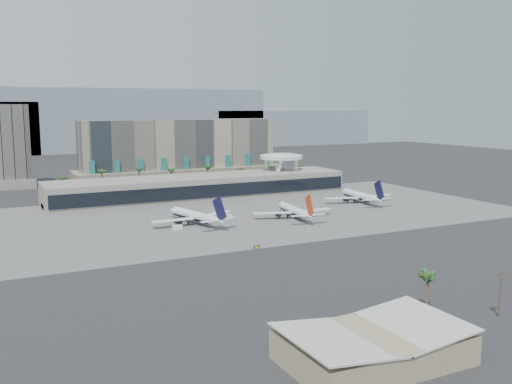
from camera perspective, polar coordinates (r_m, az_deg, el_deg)
name	(u,v)px	position (r m, az deg, el deg)	size (l,w,h in m)	color
ground	(302,236)	(226.64, 4.64, -4.44)	(900.00, 900.00, 0.00)	#232326
apron_pad	(243,213)	(274.10, -1.32, -2.12)	(260.00, 130.00, 0.06)	#5B5B59
mountain_ridge	(109,124)	(674.19, -14.45, 6.57)	(680.00, 60.00, 70.00)	gray
hotel	(180,157)	(385.39, -7.59, 3.45)	(140.00, 30.00, 42.00)	tan
office_tower	(7,151)	(390.10, -23.65, 3.77)	(30.00, 30.00, 52.00)	black
terminal	(201,186)	(322.85, -5.49, 0.65)	(170.00, 32.50, 14.50)	#9B9488
saucer_structure	(281,159)	(350.25, 2.55, 3.27)	(26.00, 26.00, 21.89)	white
palm_row	(191,171)	(357.45, -6.48, 2.05)	(157.80, 2.80, 13.10)	brown
hangar_left	(374,346)	(121.14, 11.68, -14.89)	(36.65, 22.60, 7.55)	tan
utility_pole	(501,289)	(152.40, 23.28, -8.89)	(3.20, 0.85, 12.00)	#4C3826
airliner_left	(195,216)	(249.64, -6.10, -2.38)	(39.83, 41.34, 14.54)	white
airliner_centre	(294,211)	(262.23, 3.86, -1.87)	(38.12, 39.47, 13.66)	white
airliner_right	(361,196)	(307.69, 10.41, -0.39)	(40.32, 41.67, 14.39)	white
service_vehicle_a	(177,228)	(239.34, -7.87, -3.55)	(4.07, 1.99, 1.99)	white
service_vehicle_b	(229,217)	(260.45, -2.75, -2.49)	(3.60, 2.06, 1.85)	white
taxiway_sign	(257,247)	(206.85, 0.08, -5.53)	(2.40, 0.43, 1.09)	black
near_palm_a	(428,282)	(151.02, 16.79, -8.62)	(6.00, 6.00, 10.13)	brown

